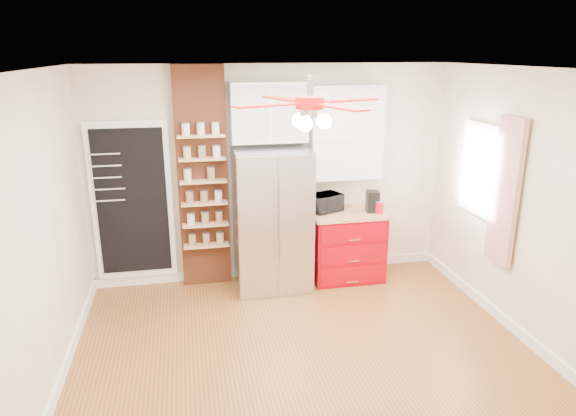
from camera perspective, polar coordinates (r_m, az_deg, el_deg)
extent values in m
plane|color=#965B26|center=(5.19, 2.08, -16.19)|extent=(4.50, 4.50, 0.00)
plane|color=white|center=(4.34, 2.47, 15.17)|extent=(4.50, 4.50, 0.00)
cube|color=#F7E9C7|center=(6.47, -1.93, 3.75)|extent=(4.50, 0.02, 2.70)
cube|color=#F7E9C7|center=(2.86, 12.06, -14.86)|extent=(4.50, 0.02, 2.70)
cube|color=#F7E9C7|center=(4.63, -26.00, -3.56)|extent=(0.02, 4.00, 2.70)
cube|color=#F7E9C7|center=(5.55, 25.48, -0.24)|extent=(0.02, 4.00, 2.70)
cube|color=white|center=(6.45, -16.91, 0.67)|extent=(0.95, 0.04, 1.95)
cube|color=black|center=(6.43, -16.93, 0.61)|extent=(0.82, 0.02, 1.78)
cube|color=brown|center=(6.31, -9.45, 3.18)|extent=(0.60, 0.16, 2.70)
cube|color=silver|center=(6.24, -1.77, -1.30)|extent=(0.90, 0.70, 1.75)
cube|color=white|center=(6.15, -2.19, 10.62)|extent=(0.90, 0.35, 0.70)
cube|color=#A5000B|center=(6.66, 6.47, -4.26)|extent=(0.90, 0.60, 0.86)
cube|color=tan|center=(6.51, 6.60, -0.57)|extent=(0.94, 0.64, 0.04)
cube|color=white|center=(6.44, 6.44, 8.35)|extent=(0.90, 0.30, 1.15)
cube|color=white|center=(6.20, 20.71, 3.94)|extent=(0.04, 0.75, 1.05)
cube|color=#AA1619|center=(5.75, 23.01, 1.68)|extent=(0.06, 0.40, 1.55)
cylinder|color=silver|center=(4.34, 2.45, 13.19)|extent=(0.05, 0.05, 0.20)
cylinder|color=#B10D0A|center=(4.35, 2.43, 11.61)|extent=(0.24, 0.24, 0.10)
sphere|color=white|center=(4.37, 2.40, 9.53)|extent=(0.13, 0.13, 0.13)
imported|color=black|center=(6.47, 4.16, 0.60)|extent=(0.48, 0.42, 0.22)
cube|color=black|center=(6.52, 9.37, 0.74)|extent=(0.17, 0.20, 0.26)
cylinder|color=red|center=(6.49, 10.09, 0.05)|extent=(0.13, 0.13, 0.14)
cylinder|color=#AE090C|center=(6.56, 9.62, 0.22)|extent=(0.11, 0.11, 0.13)
cylinder|color=#C1BB94|center=(6.16, -11.10, 3.61)|extent=(0.09, 0.09, 0.14)
cylinder|color=olive|center=(6.15, -8.56, 3.76)|extent=(0.12, 0.12, 0.14)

